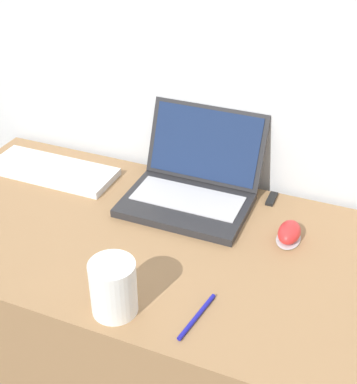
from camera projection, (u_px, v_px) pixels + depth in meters
name	position (u px, v px, depth m)	size (l,w,h in m)	color
desk	(192.00, 354.00, 1.41)	(1.44, 0.61, 0.71)	#936D47
laptop	(193.00, 182.00, 1.37)	(0.31, 0.29, 0.21)	#232326
drink_cup	(113.00, 287.00, 1.03)	(0.09, 0.09, 0.12)	white
computer_mouse	(289.00, 233.00, 1.24)	(0.06, 0.09, 0.04)	#B2B2B7
external_keyboard	(52.00, 170.00, 1.49)	(0.36, 0.14, 0.02)	silver
usb_stick	(272.00, 199.00, 1.39)	(0.02, 0.06, 0.01)	black
pen	(197.00, 316.00, 1.04)	(0.03, 0.13, 0.01)	#191999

